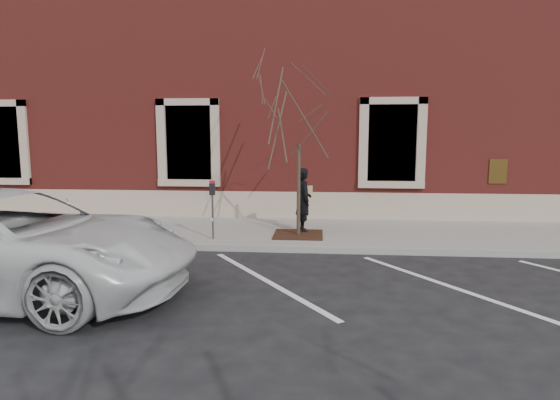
# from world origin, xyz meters

# --- Properties ---
(ground) EXTENTS (120.00, 120.00, 0.00)m
(ground) POSITION_xyz_m (0.00, 0.00, 0.00)
(ground) COLOR #28282B
(ground) RESTS_ON ground
(sidewalk_near) EXTENTS (40.00, 3.50, 0.15)m
(sidewalk_near) POSITION_xyz_m (0.00, 1.75, 0.07)
(sidewalk_near) COLOR #9A9691
(sidewalk_near) RESTS_ON ground
(curb_near) EXTENTS (40.00, 0.12, 0.15)m
(curb_near) POSITION_xyz_m (0.00, -0.05, 0.07)
(curb_near) COLOR #9E9E99
(curb_near) RESTS_ON ground
(parking_stripes) EXTENTS (28.00, 4.40, 0.01)m
(parking_stripes) POSITION_xyz_m (0.00, -2.20, 0.00)
(parking_stripes) COLOR silver
(parking_stripes) RESTS_ON ground
(building_civic) EXTENTS (40.00, 8.62, 8.00)m
(building_civic) POSITION_xyz_m (0.00, 7.74, 4.00)
(building_civic) COLOR maroon
(building_civic) RESTS_ON ground
(man) EXTENTS (0.52, 0.67, 1.65)m
(man) POSITION_xyz_m (0.53, 1.55, 0.97)
(man) COLOR black
(man) RESTS_ON sidewalk_near
(parking_meter) EXTENTS (0.13, 0.10, 1.40)m
(parking_meter) POSITION_xyz_m (-1.61, 0.51, 1.12)
(parking_meter) COLOR #595B60
(parking_meter) RESTS_ON sidewalk_near
(tree_grate) EXTENTS (1.21, 1.21, 0.03)m
(tree_grate) POSITION_xyz_m (0.42, 1.10, 0.17)
(tree_grate) COLOR #3F1F14
(tree_grate) RESTS_ON sidewalk_near
(sapling) EXTENTS (2.46, 2.46, 4.10)m
(sapling) POSITION_xyz_m (0.42, 1.10, 3.02)
(sapling) COLOR #49392C
(sapling) RESTS_ON sidewalk_near
(white_truck) EXTENTS (6.35, 3.14, 1.73)m
(white_truck) POSITION_xyz_m (-4.19, -3.28, 0.87)
(white_truck) COLOR silver
(white_truck) RESTS_ON ground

